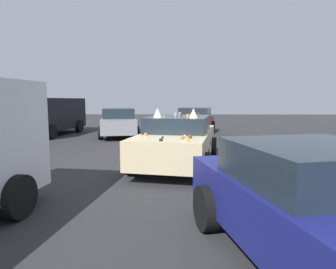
{
  "coord_description": "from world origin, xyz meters",
  "views": [
    {
      "loc": [
        -8.39,
        0.09,
        1.91
      ],
      "look_at": [
        0.0,
        0.3,
        0.9
      ],
      "focal_mm": 30.94,
      "sensor_mm": 36.0,
      "label": 1
    }
  ],
  "objects_px": {
    "parked_sedan_far_left": "(194,121)",
    "parked_sedan_far_right": "(119,122)",
    "parked_van_row_back_far": "(49,114)",
    "parked_sedan_near_right": "(325,210)",
    "art_car_decorated": "(178,140)"
  },
  "relations": [
    {
      "from": "parked_sedan_near_right",
      "to": "parked_sedan_far_right",
      "type": "height_order",
      "value": "parked_sedan_far_right"
    },
    {
      "from": "parked_sedan_far_left",
      "to": "parked_sedan_far_right",
      "type": "xyz_separation_m",
      "value": [
        -1.2,
        4.08,
        0.02
      ]
    },
    {
      "from": "art_car_decorated",
      "to": "parked_van_row_back_far",
      "type": "height_order",
      "value": "parked_van_row_back_far"
    },
    {
      "from": "parked_sedan_far_left",
      "to": "parked_sedan_near_right",
      "type": "xyz_separation_m",
      "value": [
        -13.3,
        -0.55,
        -0.01
      ]
    },
    {
      "from": "parked_sedan_far_left",
      "to": "parked_van_row_back_far",
      "type": "bearing_deg",
      "value": -70.14
    },
    {
      "from": "parked_van_row_back_far",
      "to": "parked_sedan_far_left",
      "type": "bearing_deg",
      "value": 103.03
    },
    {
      "from": "parked_sedan_far_left",
      "to": "parked_sedan_far_right",
      "type": "distance_m",
      "value": 4.26
    },
    {
      "from": "parked_sedan_far_right",
      "to": "parked_sedan_near_right",
      "type": "bearing_deg",
      "value": -170.47
    },
    {
      "from": "art_car_decorated",
      "to": "parked_sedan_far_left",
      "type": "relative_size",
      "value": 1.02
    },
    {
      "from": "parked_van_row_back_far",
      "to": "parked_sedan_far_right",
      "type": "height_order",
      "value": "parked_van_row_back_far"
    },
    {
      "from": "parked_van_row_back_far",
      "to": "parked_sedan_near_right",
      "type": "bearing_deg",
      "value": 41.06
    },
    {
      "from": "parked_van_row_back_far",
      "to": "parked_sedan_far_right",
      "type": "distance_m",
      "value": 3.89
    },
    {
      "from": "art_car_decorated",
      "to": "parked_van_row_back_far",
      "type": "xyz_separation_m",
      "value": [
        7.11,
        6.94,
        0.39
      ]
    },
    {
      "from": "parked_van_row_back_far",
      "to": "parked_sedan_near_right",
      "type": "relative_size",
      "value": 1.18
    },
    {
      "from": "parked_sedan_far_left",
      "to": "parked_sedan_near_right",
      "type": "distance_m",
      "value": 13.31
    }
  ]
}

